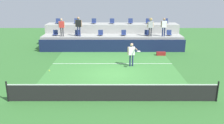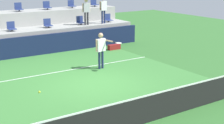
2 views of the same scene
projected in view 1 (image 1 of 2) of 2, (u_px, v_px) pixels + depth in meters
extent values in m
plane|color=#336B2D|center=(111.00, 74.00, 15.93)|extent=(40.00, 40.00, 0.00)
cube|color=#3D7F38|center=(111.00, 70.00, 16.89)|extent=(9.00, 10.00, 0.01)
cube|color=white|center=(111.00, 64.00, 18.23)|extent=(9.00, 0.06, 0.00)
cylinder|color=black|center=(6.00, 92.00, 11.92)|extent=(0.08, 0.08, 1.07)
cylinder|color=black|center=(216.00, 91.00, 11.97)|extent=(0.08, 0.08, 1.07)
cube|color=black|center=(111.00, 93.00, 11.97)|extent=(10.40, 0.01, 0.87)
cube|color=white|center=(111.00, 85.00, 11.84)|extent=(10.40, 0.02, 0.05)
cube|color=#141E42|center=(111.00, 46.00, 21.52)|extent=(13.00, 0.16, 1.10)
cube|color=#9E9E99|center=(111.00, 42.00, 22.74)|extent=(13.00, 1.80, 1.25)
cube|color=#9E9E99|center=(111.00, 34.00, 24.34)|extent=(13.00, 1.80, 2.10)
cylinder|color=#2D2D33|center=(54.00, 35.00, 22.38)|extent=(0.08, 0.08, 0.10)
cube|color=navy|center=(54.00, 34.00, 22.36)|extent=(0.44, 0.40, 0.04)
cube|color=navy|center=(54.00, 32.00, 22.47)|extent=(0.44, 0.04, 0.38)
cylinder|color=#2D2D33|center=(76.00, 35.00, 22.39)|extent=(0.08, 0.08, 0.10)
cube|color=navy|center=(76.00, 34.00, 22.37)|extent=(0.44, 0.40, 0.04)
cube|color=navy|center=(76.00, 32.00, 22.48)|extent=(0.44, 0.04, 0.38)
cylinder|color=#2D2D33|center=(99.00, 35.00, 22.40)|extent=(0.08, 0.08, 0.10)
cube|color=navy|center=(99.00, 34.00, 22.38)|extent=(0.44, 0.40, 0.04)
cube|color=navy|center=(99.00, 32.00, 22.49)|extent=(0.44, 0.04, 0.38)
cylinder|color=#2D2D33|center=(123.00, 35.00, 22.41)|extent=(0.08, 0.08, 0.10)
cube|color=navy|center=(123.00, 34.00, 22.39)|extent=(0.44, 0.40, 0.04)
cube|color=navy|center=(123.00, 32.00, 22.50)|extent=(0.44, 0.04, 0.38)
cylinder|color=#2D2D33|center=(146.00, 35.00, 22.42)|extent=(0.08, 0.08, 0.10)
cube|color=navy|center=(146.00, 34.00, 22.40)|extent=(0.44, 0.40, 0.04)
cube|color=navy|center=(146.00, 32.00, 22.51)|extent=(0.44, 0.04, 0.38)
cylinder|color=#2D2D33|center=(168.00, 35.00, 22.43)|extent=(0.08, 0.08, 0.10)
cube|color=navy|center=(168.00, 34.00, 22.41)|extent=(0.44, 0.40, 0.04)
cube|color=navy|center=(168.00, 32.00, 22.52)|extent=(0.44, 0.04, 0.38)
cylinder|color=#2D2D33|center=(57.00, 23.00, 23.86)|extent=(0.08, 0.08, 0.10)
cube|color=navy|center=(57.00, 23.00, 23.84)|extent=(0.44, 0.40, 0.04)
cube|color=navy|center=(57.00, 20.00, 23.95)|extent=(0.44, 0.04, 0.38)
cylinder|color=#2D2D33|center=(75.00, 23.00, 23.87)|extent=(0.08, 0.08, 0.10)
cube|color=navy|center=(75.00, 23.00, 23.85)|extent=(0.44, 0.40, 0.04)
cube|color=navy|center=(76.00, 20.00, 23.96)|extent=(0.44, 0.04, 0.38)
cylinder|color=#2D2D33|center=(93.00, 23.00, 23.87)|extent=(0.08, 0.08, 0.10)
cube|color=navy|center=(93.00, 23.00, 23.85)|extent=(0.44, 0.40, 0.04)
cube|color=navy|center=(93.00, 20.00, 23.97)|extent=(0.44, 0.04, 0.38)
cylinder|color=#2D2D33|center=(111.00, 23.00, 23.88)|extent=(0.08, 0.08, 0.10)
cube|color=navy|center=(111.00, 23.00, 23.86)|extent=(0.44, 0.40, 0.04)
cube|color=navy|center=(111.00, 20.00, 23.97)|extent=(0.44, 0.04, 0.38)
cylinder|color=#2D2D33|center=(130.00, 23.00, 23.89)|extent=(0.08, 0.08, 0.10)
cube|color=navy|center=(130.00, 23.00, 23.87)|extent=(0.44, 0.40, 0.04)
cube|color=navy|center=(129.00, 20.00, 23.98)|extent=(0.44, 0.04, 0.38)
cylinder|color=#2D2D33|center=(147.00, 23.00, 23.90)|extent=(0.08, 0.08, 0.10)
cube|color=navy|center=(147.00, 23.00, 23.88)|extent=(0.44, 0.40, 0.04)
cube|color=navy|center=(147.00, 20.00, 23.99)|extent=(0.44, 0.04, 0.38)
cylinder|color=#2D2D33|center=(165.00, 23.00, 23.90)|extent=(0.08, 0.08, 0.10)
cube|color=navy|center=(165.00, 23.00, 23.88)|extent=(0.44, 0.40, 0.04)
cube|color=navy|center=(164.00, 20.00, 24.00)|extent=(0.44, 0.04, 0.38)
cylinder|color=navy|center=(129.00, 61.00, 17.54)|extent=(0.13, 0.13, 0.84)
cylinder|color=navy|center=(132.00, 60.00, 17.57)|extent=(0.13, 0.13, 0.84)
cube|color=white|center=(130.00, 51.00, 17.35)|extent=(0.48, 0.25, 0.59)
sphere|color=tan|center=(131.00, 45.00, 17.22)|extent=(0.26, 0.26, 0.23)
cylinder|color=tan|center=(127.00, 51.00, 17.30)|extent=(0.08, 0.08, 0.56)
cylinder|color=tan|center=(135.00, 49.00, 17.08)|extent=(0.16, 0.54, 0.07)
cylinder|color=black|center=(136.00, 50.00, 16.74)|extent=(0.08, 0.26, 0.04)
ellipsoid|color=silver|center=(138.00, 51.00, 16.47)|extent=(0.31, 0.36, 0.03)
cylinder|color=#2D2D33|center=(60.00, 32.00, 22.00)|extent=(0.11, 0.11, 0.80)
cylinder|color=#2D2D33|center=(62.00, 32.00, 21.99)|extent=(0.11, 0.11, 0.80)
cube|color=red|center=(60.00, 24.00, 21.80)|extent=(0.44, 0.19, 0.57)
sphere|color=tan|center=(60.00, 20.00, 21.67)|extent=(0.22, 0.22, 0.22)
cylinder|color=tan|center=(58.00, 24.00, 21.80)|extent=(0.07, 0.07, 0.53)
cylinder|color=tan|center=(63.00, 24.00, 21.79)|extent=(0.07, 0.07, 0.53)
cylinder|color=navy|center=(77.00, 32.00, 22.01)|extent=(0.13, 0.13, 0.87)
cylinder|color=navy|center=(79.00, 32.00, 21.98)|extent=(0.13, 0.13, 0.87)
cube|color=black|center=(77.00, 23.00, 21.78)|extent=(0.49, 0.25, 0.62)
sphere|color=#A87A5B|center=(77.00, 18.00, 21.64)|extent=(0.27, 0.27, 0.24)
cylinder|color=#A87A5B|center=(75.00, 23.00, 21.81)|extent=(0.08, 0.08, 0.58)
cylinder|color=#A87A5B|center=(80.00, 23.00, 21.73)|extent=(0.08, 0.08, 0.58)
cylinder|color=#2D2D33|center=(148.00, 32.00, 22.03)|extent=(0.11, 0.11, 0.78)
cylinder|color=#2D2D33|center=(150.00, 32.00, 22.04)|extent=(0.11, 0.11, 0.78)
cube|color=#B2B2B7|center=(149.00, 25.00, 21.84)|extent=(0.43, 0.19, 0.56)
sphere|color=beige|center=(150.00, 20.00, 21.72)|extent=(0.22, 0.22, 0.21)
cylinder|color=beige|center=(147.00, 25.00, 21.83)|extent=(0.07, 0.07, 0.52)
cylinder|color=beige|center=(152.00, 24.00, 21.84)|extent=(0.07, 0.07, 0.52)
cylinder|color=tan|center=(150.00, 19.00, 21.69)|extent=(0.39, 0.39, 0.01)
cylinder|color=tan|center=(150.00, 19.00, 21.68)|extent=(0.23, 0.23, 0.09)
cylinder|color=navy|center=(161.00, 32.00, 22.02)|extent=(0.13, 0.13, 0.82)
cylinder|color=navy|center=(163.00, 32.00, 22.05)|extent=(0.13, 0.13, 0.82)
cube|color=white|center=(163.00, 24.00, 21.83)|extent=(0.47, 0.25, 0.58)
sphere|color=#A87A5B|center=(163.00, 19.00, 21.70)|extent=(0.25, 0.25, 0.22)
cylinder|color=#A87A5B|center=(160.00, 24.00, 21.79)|extent=(0.08, 0.08, 0.55)
cylinder|color=#A87A5B|center=(166.00, 24.00, 21.87)|extent=(0.08, 0.08, 0.55)
sphere|color=#CCE033|center=(48.00, 71.00, 13.00)|extent=(0.07, 0.07, 0.07)
cube|color=maroon|center=(160.00, 54.00, 20.51)|extent=(0.76, 0.28, 0.30)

